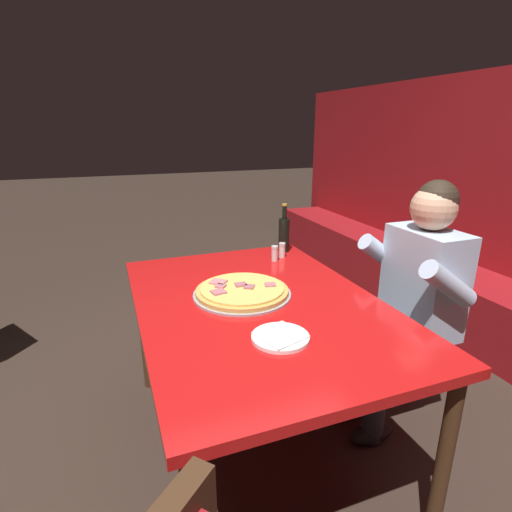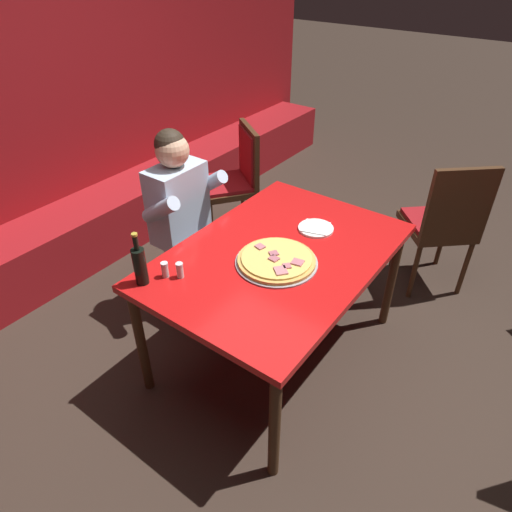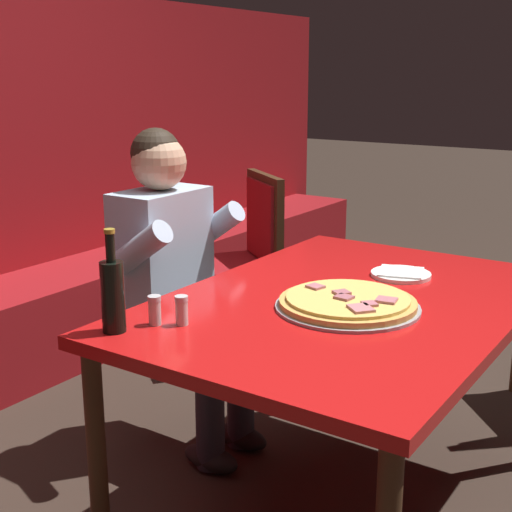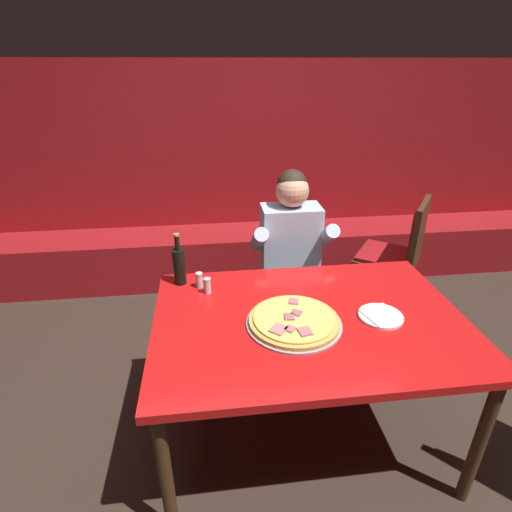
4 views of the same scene
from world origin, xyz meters
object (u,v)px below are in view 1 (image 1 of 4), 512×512
at_px(main_dining_table, 258,316).
at_px(shaker_parmesan, 275,254).
at_px(pizza, 242,291).
at_px(diner_seated_blue_shirt, 408,298).
at_px(beer_bottle, 284,234).
at_px(plate_white_paper, 280,337).
at_px(shaker_red_pepper_flakes, 282,251).

relative_size(main_dining_table, shaker_parmesan, 17.12).
relative_size(pizza, diner_seated_blue_shirt, 0.35).
relative_size(beer_bottle, diner_seated_blue_shirt, 0.23).
relative_size(pizza, shaker_parmesan, 5.15).
xyz_separation_m(pizza, beer_bottle, (-0.54, 0.45, 0.09)).
bearing_deg(main_dining_table, beer_bottle, 146.95).
distance_m(plate_white_paper, shaker_parmesan, 0.87).
bearing_deg(shaker_parmesan, main_dining_table, -30.62).
bearing_deg(diner_seated_blue_shirt, pizza, -101.40).
relative_size(beer_bottle, shaker_red_pepper_flakes, 3.40).
height_order(beer_bottle, shaker_red_pepper_flakes, beer_bottle).
xyz_separation_m(plate_white_paper, diner_seated_blue_shirt, (-0.26, 0.80, -0.08)).
relative_size(shaker_parmesan, diner_seated_blue_shirt, 0.07).
bearing_deg(main_dining_table, diner_seated_blue_shirt, 84.31).
height_order(main_dining_table, diner_seated_blue_shirt, diner_seated_blue_shirt).
xyz_separation_m(pizza, shaker_red_pepper_flakes, (-0.43, 0.39, 0.02)).
bearing_deg(shaker_red_pepper_flakes, shaker_parmesan, -57.06).
bearing_deg(plate_white_paper, diner_seated_blue_shirt, 107.91).
distance_m(main_dining_table, diner_seated_blue_shirt, 0.76).
height_order(pizza, diner_seated_blue_shirt, diner_seated_blue_shirt).
bearing_deg(plate_white_paper, main_dining_table, 172.63).
distance_m(pizza, shaker_parmesan, 0.51).
relative_size(plate_white_paper, shaker_red_pepper_flakes, 2.44).
xyz_separation_m(plate_white_paper, beer_bottle, (-0.96, 0.45, 0.10)).
height_order(plate_white_paper, beer_bottle, beer_bottle).
relative_size(main_dining_table, diner_seated_blue_shirt, 1.15).
xyz_separation_m(plate_white_paper, shaker_red_pepper_flakes, (-0.85, 0.39, 0.03)).
distance_m(pizza, beer_bottle, 0.71).
height_order(plate_white_paper, shaker_parmesan, shaker_parmesan).
bearing_deg(shaker_red_pepper_flakes, pizza, -42.23).
xyz_separation_m(shaker_red_pepper_flakes, diner_seated_blue_shirt, (0.59, 0.41, -0.11)).
height_order(pizza, plate_white_paper, pizza).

